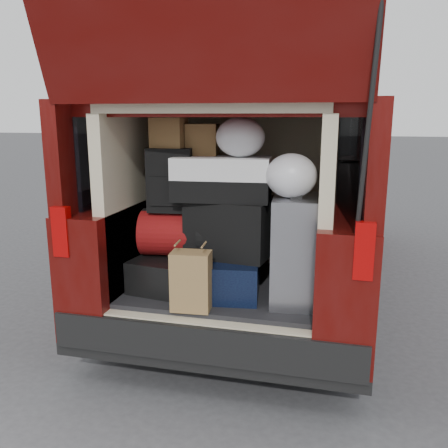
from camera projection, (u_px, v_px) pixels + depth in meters
The scene contains 15 objects.
ground at pixel (217, 376), 3.14m from camera, with size 80.00×80.00×0.00m, color #39393B.
minivan at pixel (264, 196), 4.69m from camera, with size 1.90×5.35×2.77m.
load_floor at pixel (227, 321), 3.34m from camera, with size 1.24×1.05×0.55m, color black.
black_hardshell at pixel (171, 271), 3.23m from camera, with size 0.39×0.54×0.22m, color black.
navy_hardshell at pixel (225, 274), 3.12m from camera, with size 0.45×0.55×0.24m, color black.
silver_roller at pixel (295, 249), 2.93m from camera, with size 0.28×0.44×0.66m, color silver.
kraft_bag at pixel (191, 281), 2.81m from camera, with size 0.23×0.15×0.36m, color olive.
red_duffel at pixel (177, 233), 3.18m from camera, with size 0.47×0.31×0.31m, color maroon.
black_soft_case at pixel (229, 228), 3.07m from camera, with size 0.52×0.31×0.37m, color black.
backpack at pixel (171, 180), 3.09m from camera, with size 0.29×0.18×0.41m, color black.
twotone_duffel at pixel (222, 179), 3.01m from camera, with size 0.61×0.32×0.27m, color white.
grocery_sack_lower at pixel (169, 133), 3.05m from camera, with size 0.21×0.17×0.19m, color olive.
grocery_sack_upper at pixel (203, 140), 3.09m from camera, with size 0.20×0.16×0.20m, color olive.
plastic_bag_center at pixel (240, 137), 2.93m from camera, with size 0.31×0.29×0.24m, color white.
plastic_bag_right at pixel (291, 176), 2.79m from camera, with size 0.30×0.28×0.26m, color white.
Camera 1 is at (0.72, -2.74, 1.69)m, focal length 38.00 mm.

